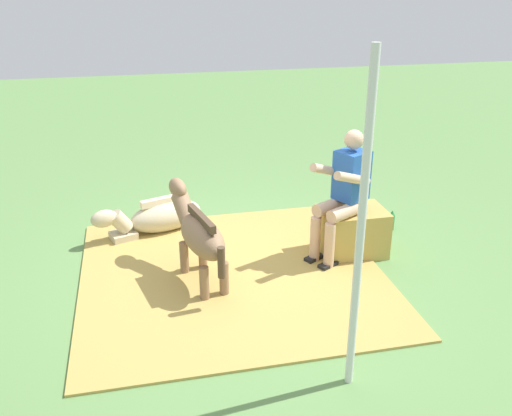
{
  "coord_description": "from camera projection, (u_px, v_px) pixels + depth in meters",
  "views": [
    {
      "loc": [
        1.08,
        5.1,
        2.87
      ],
      "look_at": [
        -0.09,
        -0.17,
        0.55
      ],
      "focal_mm": 39.03,
      "sensor_mm": 36.0,
      "label": 1
    }
  ],
  "objects": [
    {
      "name": "tent_pole_left",
      "position": [
        361.0,
        234.0,
        3.72
      ],
      "size": [
        0.06,
        0.06,
        2.48
      ],
      "primitive_type": "cylinder",
      "color": "silver",
      "rests_on": "ground"
    },
    {
      "name": "soda_bottle",
      "position": [
        392.0,
        220.0,
        6.62
      ],
      "size": [
        0.07,
        0.07,
        0.25
      ],
      "color": "#268C3F",
      "rests_on": "ground"
    },
    {
      "name": "ground_plane",
      "position": [
        251.0,
        262.0,
        5.92
      ],
      "size": [
        24.0,
        24.0,
        0.0
      ],
      "primitive_type": "plane",
      "color": "#608C4C"
    },
    {
      "name": "hay_patch",
      "position": [
        232.0,
        274.0,
        5.67
      ],
      "size": [
        3.02,
        2.96,
        0.02
      ],
      "primitive_type": "cube",
      "color": "tan",
      "rests_on": "ground"
    },
    {
      "name": "person_seated",
      "position": [
        343.0,
        190.0,
        5.74
      ],
      "size": [
        0.72,
        0.6,
        1.39
      ],
      "color": "#D8AD8C",
      "rests_on": "ground"
    },
    {
      "name": "pony_lying",
      "position": [
        158.0,
        217.0,
        6.54
      ],
      "size": [
        1.35,
        0.71,
        0.42
      ],
      "color": "beige",
      "rests_on": "ground"
    },
    {
      "name": "hay_bale",
      "position": [
        352.0,
        232.0,
        6.02
      ],
      "size": [
        0.7,
        0.5,
        0.51
      ],
      "primitive_type": "cube",
      "color": "tan",
      "rests_on": "ground"
    },
    {
      "name": "pony_standing",
      "position": [
        199.0,
        233.0,
        5.38
      ],
      "size": [
        0.53,
        1.33,
        0.88
      ],
      "color": "#8C6B4C",
      "rests_on": "ground"
    }
  ]
}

